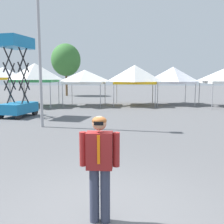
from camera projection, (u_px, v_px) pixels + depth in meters
name	position (u px, v px, depth m)	size (l,w,h in m)	color
ground_plane	(104.00, 210.00, 4.63)	(140.00, 140.00, 0.00)	#5B5B5E
canopy_tent_center	(3.00, 73.00, 22.67)	(2.94, 2.94, 3.28)	#9E9EA3
canopy_tent_far_right	(35.00, 73.00, 20.87)	(3.44, 3.44, 3.52)	#9E9EA3
canopy_tent_behind_right	(85.00, 77.00, 21.31)	(3.31, 3.31, 2.99)	#9E9EA3
canopy_tent_behind_left	(135.00, 75.00, 21.61)	(3.60, 3.60, 3.40)	#9E9EA3
canopy_tent_far_left	(173.00, 75.00, 22.32)	(3.29, 3.29, 3.28)	#9E9EA3
scissor_lift	(18.00, 94.00, 15.39)	(1.84, 2.54, 4.75)	black
person_foreground	(100.00, 162.00, 4.14)	(0.65, 0.26, 1.78)	#33384C
light_pole_near_lift	(39.00, 25.00, 11.76)	(0.36, 0.36, 8.38)	#9E9EA3
tree_behind_tents_left	(66.00, 60.00, 32.71)	(3.73, 3.73, 6.62)	brown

